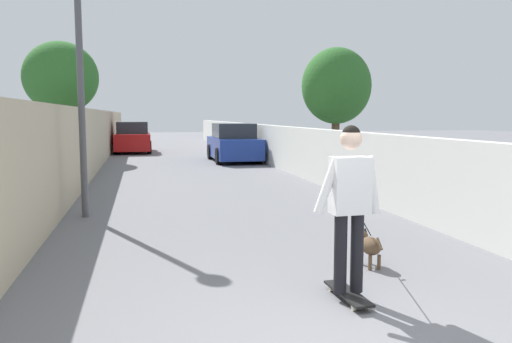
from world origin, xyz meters
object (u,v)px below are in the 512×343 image
at_px(tree_right_mid, 336,86).
at_px(lamp_post, 79,44).
at_px(tree_left_near, 61,78).
at_px(car_near, 234,144).
at_px(dog, 369,245).
at_px(car_far, 133,138).
at_px(person_skateboarder, 350,196).
at_px(skateboard, 348,294).

distance_m(tree_right_mid, lamp_post, 10.00).
relative_size(tree_left_near, car_near, 1.25).
height_order(dog, car_far, car_far).
xyz_separation_m(person_skateboarder, dog, (1.04, -0.71, -0.80)).
xyz_separation_m(person_skateboarder, car_near, (15.77, -1.64, -0.36)).
distance_m(tree_left_near, lamp_post, 12.81).
bearing_deg(dog, car_near, -3.59).
bearing_deg(tree_right_mid, person_skateboarder, 159.29).
bearing_deg(lamp_post, dog, -136.88).
bearing_deg(car_far, tree_left_near, 147.88).
height_order(tree_left_near, car_near, tree_left_near).
bearing_deg(car_near, tree_right_mid, -145.68).
bearing_deg(tree_left_near, tree_right_mid, -122.04).
xyz_separation_m(skateboard, car_far, (22.01, 2.45, 0.65)).
xyz_separation_m(person_skateboarder, car_far, (22.01, 2.45, -0.36)).
xyz_separation_m(tree_right_mid, skateboard, (-11.69, 4.42, -2.76)).
distance_m(dog, car_near, 14.77).
relative_size(person_skateboarder, car_near, 0.44).
distance_m(skateboard, person_skateboarder, 1.00).
bearing_deg(skateboard, dog, -34.40).
relative_size(tree_right_mid, person_skateboarder, 2.44).
relative_size(tree_left_near, dog, 3.68).
xyz_separation_m(lamp_post, car_near, (10.71, -4.69, -2.42)).
xyz_separation_m(tree_left_near, dog, (-16.65, -5.88, -3.13)).
height_order(tree_right_mid, car_near, tree_right_mid).
height_order(lamp_post, skateboard, lamp_post).
bearing_deg(tree_right_mid, lamp_post, 131.59).
distance_m(lamp_post, car_far, 17.14).
bearing_deg(skateboard, car_far, 6.36).
relative_size(lamp_post, skateboard, 5.73).
bearing_deg(lamp_post, car_far, -2.03).
height_order(lamp_post, person_skateboarder, lamp_post).
xyz_separation_m(tree_right_mid, car_far, (10.32, 6.87, -2.12)).
bearing_deg(dog, person_skateboarder, 145.60).
distance_m(person_skateboarder, car_far, 22.15).
relative_size(lamp_post, car_far, 1.10).
distance_m(tree_right_mid, person_skateboarder, 12.62).
distance_m(tree_left_near, skateboard, 18.73).
bearing_deg(person_skateboarder, car_near, -5.92).
height_order(tree_left_near, car_far, tree_left_near).
xyz_separation_m(lamp_post, car_far, (16.96, -0.60, -2.42)).
bearing_deg(car_far, person_skateboarder, -173.64).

